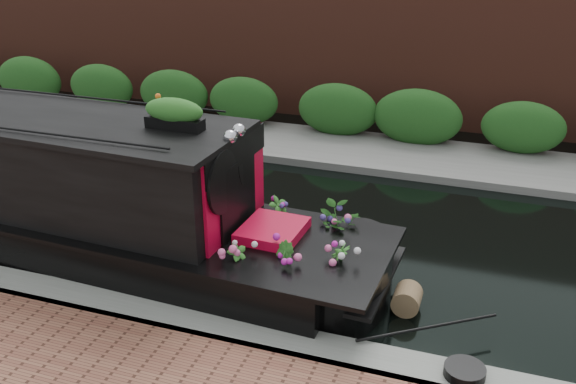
% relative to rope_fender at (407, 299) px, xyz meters
% --- Properties ---
extents(ground, '(80.00, 80.00, 0.00)m').
position_rel_rope_fender_xyz_m(ground, '(-3.01, 1.80, -0.20)').
color(ground, black).
rests_on(ground, ground).
extents(near_bank_coping, '(40.00, 0.60, 0.50)m').
position_rel_rope_fender_xyz_m(near_bank_coping, '(-3.01, -1.50, -0.20)').
color(near_bank_coping, gray).
rests_on(near_bank_coping, ground).
extents(far_bank_path, '(40.00, 2.40, 0.34)m').
position_rel_rope_fender_xyz_m(far_bank_path, '(-3.01, 6.00, -0.20)').
color(far_bank_path, slate).
rests_on(far_bank_path, ground).
extents(far_hedge, '(40.00, 1.10, 2.80)m').
position_rel_rope_fender_xyz_m(far_hedge, '(-3.01, 6.90, -0.20)').
color(far_hedge, '#1C4918').
rests_on(far_hedge, ground).
extents(far_brick_wall, '(40.00, 1.00, 8.00)m').
position_rel_rope_fender_xyz_m(far_brick_wall, '(-3.01, 9.00, -0.20)').
color(far_brick_wall, '#54271C').
rests_on(far_brick_wall, ground).
extents(rope_fender, '(0.39, 0.42, 0.39)m').
position_rel_rope_fender_xyz_m(rope_fender, '(0.00, 0.00, 0.00)').
color(rope_fender, brown).
rests_on(rope_fender, ground).
extents(coiled_mooring_rope, '(0.48, 0.48, 0.12)m').
position_rel_rope_fender_xyz_m(coiled_mooring_rope, '(0.91, -1.48, 0.11)').
color(coiled_mooring_rope, black).
rests_on(coiled_mooring_rope, near_bank_coping).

